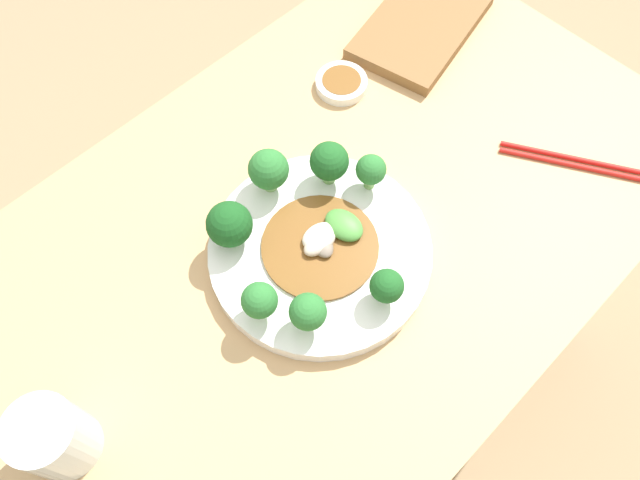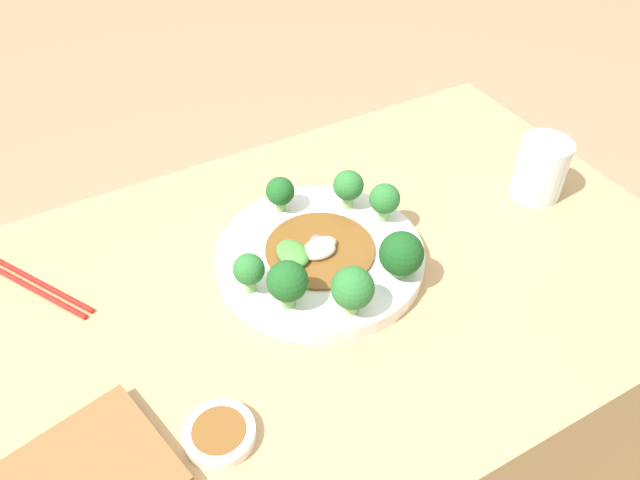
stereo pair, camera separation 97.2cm
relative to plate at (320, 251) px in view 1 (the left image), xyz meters
The scene contains 15 objects.
ground_plane 0.79m from the plate, 40.18° to the left, with size 8.00×8.00×0.00m, color #9E8460.
table 0.40m from the plate, 40.18° to the left, with size 1.07×0.65×0.77m.
plate is the anchor object (origin of this frame).
broccoli_southwest 0.11m from the plate, 142.25° to the right, with size 0.04×0.04×0.06m.
broccoli_south 0.11m from the plate, 85.74° to the right, with size 0.04×0.04×0.06m.
broccoli_northeast 0.12m from the plate, 38.84° to the left, with size 0.05×0.05×0.07m.
broccoli_east 0.12m from the plate, 10.25° to the left, with size 0.04×0.04×0.06m.
broccoli_north 0.12m from the plate, 81.22° to the left, with size 0.05×0.05×0.07m.
broccoli_northwest 0.12m from the plate, 128.63° to the left, with size 0.06×0.06×0.07m.
broccoli_west 0.12m from the plate, behind, with size 0.04×0.04×0.06m.
stirfry_center 0.02m from the plate, ahead, with size 0.15×0.15×0.02m.
drinking_glass 0.37m from the plate, behind, with size 0.08×0.08×0.09m.
chopsticks 0.39m from the plate, 23.22° to the right, with size 0.13×0.20×0.01m.
sauce_dish 0.29m from the plate, 38.98° to the left, with size 0.08×0.08×0.02m.
cutting_board 0.43m from the plate, 23.74° to the left, with size 0.26×0.20×0.02m.
Camera 1 is at (-0.29, -0.28, 1.50)m, focal length 35.00 mm.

